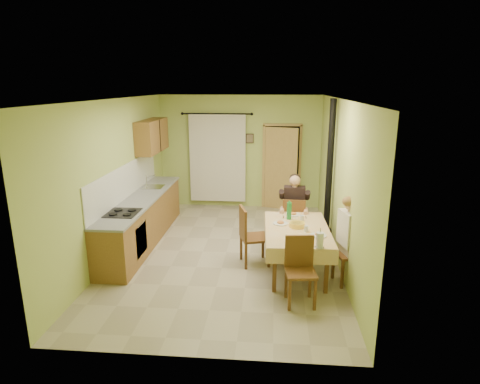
# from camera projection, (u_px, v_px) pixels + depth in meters

# --- Properties ---
(floor) EXTENTS (4.00, 6.00, 0.01)m
(floor) POSITION_uv_depth(u_px,v_px,m) (226.00, 252.00, 7.50)
(floor) COLOR tan
(floor) RESTS_ON ground
(room_shell) EXTENTS (4.04, 6.04, 2.82)m
(room_shell) POSITION_uv_depth(u_px,v_px,m) (225.00, 156.00, 7.03)
(room_shell) COLOR #B4C866
(room_shell) RESTS_ON ground
(kitchen_run) EXTENTS (0.64, 3.64, 1.56)m
(kitchen_run) POSITION_uv_depth(u_px,v_px,m) (143.00, 219.00, 7.90)
(kitchen_run) COLOR brown
(kitchen_run) RESTS_ON ground
(upper_cabinets) EXTENTS (0.35, 1.40, 0.70)m
(upper_cabinets) POSITION_uv_depth(u_px,v_px,m) (152.00, 136.00, 8.78)
(upper_cabinets) COLOR brown
(upper_cabinets) RESTS_ON room_shell
(curtain) EXTENTS (1.70, 0.07, 2.22)m
(curtain) POSITION_uv_depth(u_px,v_px,m) (218.00, 158.00, 10.01)
(curtain) COLOR black
(curtain) RESTS_ON ground
(doorway) EXTENTS (0.96, 0.30, 2.15)m
(doorway) POSITION_uv_depth(u_px,v_px,m) (281.00, 167.00, 9.95)
(doorway) COLOR black
(doorway) RESTS_ON ground
(dining_table) EXTENTS (1.10, 1.77, 0.76)m
(dining_table) POSITION_uv_depth(u_px,v_px,m) (296.00, 250.00, 6.68)
(dining_table) COLOR #D7B078
(dining_table) RESTS_ON ground
(tableware) EXTENTS (0.84, 1.65, 0.33)m
(tableware) POSITION_uv_depth(u_px,v_px,m) (300.00, 227.00, 6.48)
(tableware) COLOR white
(tableware) RESTS_ON dining_table
(chair_far) EXTENTS (0.44, 0.44, 0.98)m
(chair_far) POSITION_uv_depth(u_px,v_px,m) (293.00, 232.00, 7.73)
(chair_far) COLOR brown
(chair_far) RESTS_ON ground
(chair_near) EXTENTS (0.46, 0.46, 0.97)m
(chair_near) POSITION_uv_depth(u_px,v_px,m) (300.00, 285.00, 5.69)
(chair_near) COLOR brown
(chair_near) RESTS_ON ground
(chair_right) EXTENTS (0.49, 0.49, 0.96)m
(chair_right) POSITION_uv_depth(u_px,v_px,m) (349.00, 265.00, 6.30)
(chair_right) COLOR brown
(chair_right) RESTS_ON ground
(chair_left) EXTENTS (0.57, 0.57, 1.03)m
(chair_left) POSITION_uv_depth(u_px,v_px,m) (254.00, 248.00, 6.97)
(chair_left) COLOR brown
(chair_left) RESTS_ON ground
(man_far) EXTENTS (0.59, 0.47, 1.39)m
(man_far) POSITION_uv_depth(u_px,v_px,m) (294.00, 202.00, 7.59)
(man_far) COLOR black
(man_far) RESTS_ON chair_far
(man_right) EXTENTS (0.56, 0.64, 1.39)m
(man_right) POSITION_uv_depth(u_px,v_px,m) (351.00, 230.00, 6.14)
(man_right) COLOR silver
(man_right) RESTS_ON chair_right
(stove_flue) EXTENTS (0.24, 0.24, 2.80)m
(stove_flue) POSITION_uv_depth(u_px,v_px,m) (328.00, 193.00, 7.66)
(stove_flue) COLOR black
(stove_flue) RESTS_ON ground
(picture_back) EXTENTS (0.19, 0.03, 0.23)m
(picture_back) POSITION_uv_depth(u_px,v_px,m) (250.00, 138.00, 9.88)
(picture_back) COLOR black
(picture_back) RESTS_ON room_shell
(picture_right) EXTENTS (0.03, 0.31, 0.21)m
(picture_right) POSITION_uv_depth(u_px,v_px,m) (330.00, 146.00, 8.02)
(picture_right) COLOR brown
(picture_right) RESTS_ON room_shell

